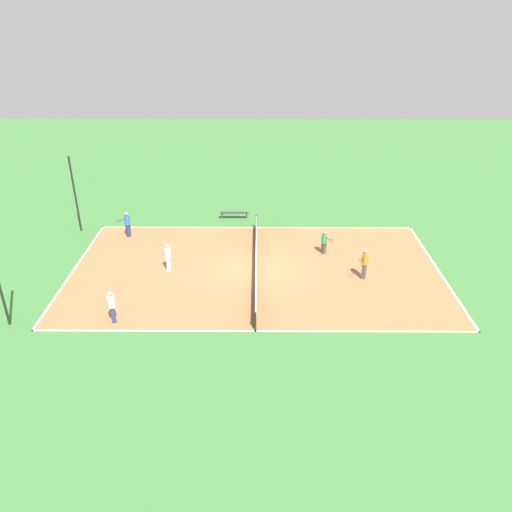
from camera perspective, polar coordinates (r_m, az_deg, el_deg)
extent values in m
plane|color=#3D7538|center=(28.39, 0.00, -1.61)|extent=(80.00, 80.00, 0.00)
cube|color=#AD6B42|center=(28.39, 0.00, -1.60)|extent=(11.90, 20.87, 0.02)
cube|color=white|center=(23.39, -0.07, -8.58)|extent=(0.10, 20.87, 0.00)
cube|color=white|center=(33.67, 0.05, 3.28)|extent=(0.10, 20.87, 0.00)
cube|color=white|center=(30.18, 20.14, -1.53)|extent=(11.90, 0.10, 0.00)
cube|color=white|center=(30.27, -20.08, -1.43)|extent=(11.90, 0.10, 0.00)
cube|color=white|center=(28.38, 0.00, -1.58)|extent=(11.90, 0.10, 0.00)
cylinder|color=black|center=(23.20, -0.07, -7.47)|extent=(0.10, 0.10, 0.96)
cylinder|color=black|center=(33.39, 0.05, 3.97)|extent=(0.10, 0.10, 0.96)
cube|color=black|center=(28.17, 0.00, -0.76)|extent=(11.60, 0.03, 0.91)
cube|color=white|center=(27.97, 0.00, 0.00)|extent=(11.60, 0.04, 0.06)
cube|color=#333338|center=(35.02, -2.49, 4.96)|extent=(0.36, 2.00, 0.04)
cylinder|color=#4C4C51|center=(35.07, -1.09, 4.62)|extent=(0.08, 0.08, 0.41)
cylinder|color=#4C4C51|center=(35.15, -3.87, 4.62)|extent=(0.08, 0.08, 0.41)
cube|color=navy|center=(24.70, -16.00, -6.43)|extent=(0.31, 0.28, 0.86)
cylinder|color=silver|center=(24.31, -16.22, -5.00)|extent=(0.47, 0.47, 0.60)
sphere|color=beige|center=(24.10, -16.35, -4.14)|extent=(0.26, 0.26, 0.26)
cube|color=#4C4C51|center=(27.93, 12.23, -1.71)|extent=(0.32, 0.30, 0.90)
cylinder|color=orange|center=(27.57, 12.38, -0.32)|extent=(0.50, 0.50, 0.63)
sphere|color=tan|center=(27.37, 12.48, 0.52)|extent=(0.27, 0.27, 0.27)
cylinder|color=#262626|center=(27.23, 12.18, -0.29)|extent=(0.25, 0.17, 0.03)
torus|color=black|center=(26.99, 11.97, -0.53)|extent=(0.42, 0.42, 0.02)
cube|color=white|center=(28.58, -9.95, -0.87)|extent=(0.25, 0.20, 0.82)
cylinder|color=white|center=(28.26, -10.06, 0.37)|extent=(0.36, 0.36, 0.57)
sphere|color=beige|center=(28.08, -10.13, 1.12)|extent=(0.25, 0.25, 0.25)
cube|color=#4C4C51|center=(30.29, 7.75, 0.91)|extent=(0.32, 0.30, 0.73)
cylinder|color=green|center=(30.02, 7.83, 1.97)|extent=(0.49, 0.49, 0.51)
sphere|color=#A87A56|center=(29.87, 7.87, 2.61)|extent=(0.22, 0.22, 0.22)
cylinder|color=#262626|center=(29.75, 8.22, 1.97)|extent=(0.26, 0.17, 0.03)
torus|color=black|center=(29.55, 8.55, 1.76)|extent=(0.42, 0.42, 0.02)
cube|color=navy|center=(33.24, -14.38, 2.85)|extent=(0.32, 0.32, 0.85)
cylinder|color=blue|center=(32.96, -14.52, 3.99)|extent=(0.51, 0.51, 0.59)
sphere|color=#A87A56|center=(32.80, -14.61, 4.67)|extent=(0.25, 0.25, 0.25)
cylinder|color=#262626|center=(32.74, -15.01, 4.05)|extent=(0.23, 0.21, 0.03)
torus|color=black|center=(32.61, -15.41, 3.90)|extent=(0.43, 0.43, 0.02)
sphere|color=#CCE033|center=(30.41, -14.33, -0.33)|extent=(0.07, 0.07, 0.07)
sphere|color=#CCE033|center=(33.35, 12.08, 2.46)|extent=(0.07, 0.07, 0.07)
cylinder|color=black|center=(34.32, -19.97, 6.59)|extent=(0.12, 0.12, 5.06)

